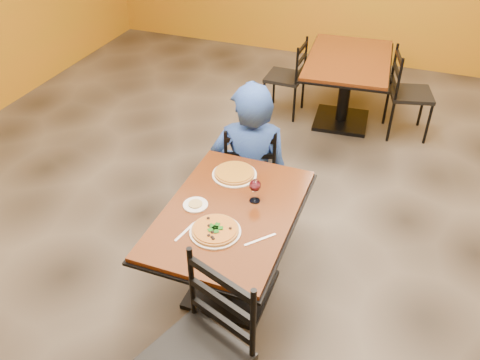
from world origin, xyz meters
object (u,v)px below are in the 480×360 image
at_px(chair_second_left, 285,77).
at_px(wine_glass, 255,190).
at_px(pizza_main, 215,230).
at_px(table_main, 230,233).
at_px(pizza_far, 234,173).
at_px(diner, 251,157).
at_px(table_second, 347,75).
at_px(plate_main, 215,232).
at_px(plate_far, 234,175).
at_px(chair_second_right, 411,94).
at_px(side_plate, 195,205).
at_px(chair_main_far, 251,168).

height_order(chair_second_left, wine_glass, wine_glass).
height_order(pizza_main, wine_glass, wine_glass).
distance_m(table_main, pizza_far, 0.44).
bearing_deg(diner, table_second, -118.93).
height_order(plate_main, plate_far, same).
bearing_deg(plate_main, table_second, 85.07).
xyz_separation_m(table_second, pizza_far, (-0.36, -2.34, 0.21)).
bearing_deg(chair_second_left, plate_far, 8.50).
bearing_deg(pizza_far, table_second, 81.34).
bearing_deg(plate_far, chair_second_left, 97.62).
bearing_deg(plate_main, chair_second_right, 72.51).
distance_m(chair_second_right, side_plate, 2.99).
xyz_separation_m(diner, pizza_far, (0.03, -0.43, 0.14)).
height_order(pizza_main, pizza_far, same).
distance_m(diner, pizza_far, 0.45).
height_order(pizza_far, wine_glass, wine_glass).
bearing_deg(plate_main, chair_main_far, 98.67).
bearing_deg(wine_glass, plate_main, -108.16).
bearing_deg(chair_second_left, side_plate, 5.07).
relative_size(chair_second_left, wine_glass, 4.74).
bearing_deg(side_plate, table_main, 7.81).
xyz_separation_m(chair_second_left, chair_second_right, (1.34, 0.00, 0.03)).
xyz_separation_m(pizza_main, pizza_far, (-0.10, 0.59, 0.00)).
height_order(table_main, table_second, same).
relative_size(table_second, chair_second_right, 1.47).
bearing_deg(pizza_far, table_main, -73.10).
bearing_deg(diner, chair_second_left, -99.10).
bearing_deg(side_plate, pizza_far, 74.18).
distance_m(chair_main_far, side_plate, 0.98).
relative_size(chair_second_left, chair_second_right, 0.94).
relative_size(diner, pizza_main, 4.44).
xyz_separation_m(chair_main_far, pizza_main, (0.17, -1.12, 0.32)).
distance_m(chair_second_right, pizza_main, 3.09).
bearing_deg(plate_main, wine_glass, 71.84).
distance_m(chair_second_right, plate_main, 3.09).
bearing_deg(table_second, pizza_far, -98.66).
height_order(table_main, plate_main, plate_main).
bearing_deg(diner, side_plate, 66.97).
bearing_deg(pizza_far, pizza_main, -79.93).
xyz_separation_m(diner, side_plate, (-0.08, -0.83, 0.13)).
bearing_deg(side_plate, diner, 84.42).
relative_size(chair_second_right, pizza_far, 3.26).
height_order(table_main, plate_far, plate_far).
bearing_deg(pizza_far, chair_main_far, 97.11).
bearing_deg(pizza_far, plate_main, -79.93).
bearing_deg(table_second, diner, -101.48).
distance_m(plate_far, pizza_far, 0.02).
bearing_deg(plate_main, pizza_far, 100.07).
distance_m(diner, wine_glass, 0.73).
height_order(chair_second_left, chair_second_right, chair_second_right).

